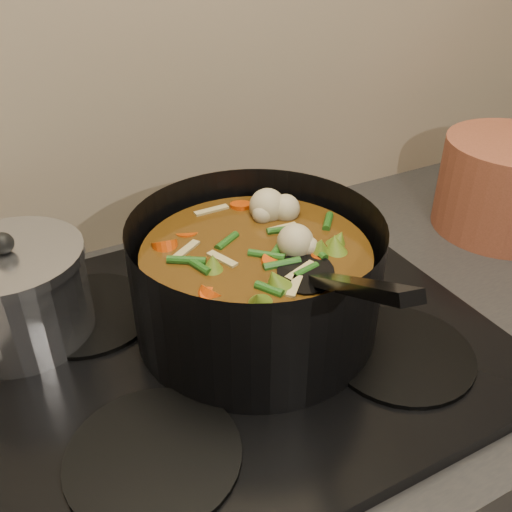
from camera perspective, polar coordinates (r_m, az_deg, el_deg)
name	(u,v)px	position (r m, az deg, el deg)	size (l,w,h in m)	color
stovetop	(238,339)	(0.75, -1.85, -8.29)	(0.62, 0.54, 0.03)	black
stockpot	(256,281)	(0.71, 0.04, -2.48)	(0.40, 0.47, 0.23)	black
saucepan	(17,293)	(0.77, -22.80, -3.47)	(0.18, 0.18, 0.15)	silver
terracotta_crock	(507,186)	(1.07, 23.79, 6.46)	(0.23, 0.23, 0.16)	#994A32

